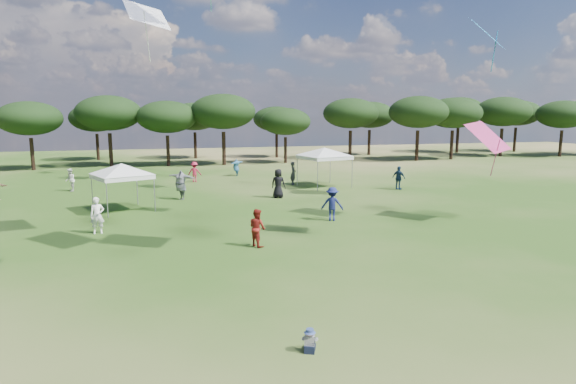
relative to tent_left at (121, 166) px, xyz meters
name	(u,v)px	position (x,y,z in m)	size (l,w,h in m)	color
tree_line	(212,114)	(7.93, 26.39, 2.83)	(108.78, 17.63, 7.77)	black
tent_left	(121,166)	(0.00, 0.00, 0.00)	(5.27, 5.27, 3.02)	gray
tent_right	(324,149)	(14.15, 5.74, 0.25)	(6.31, 6.31, 3.27)	gray
toddler	(310,341)	(5.37, -18.55, -2.34)	(0.44, 0.48, 0.58)	black
festival_crowd	(199,185)	(4.52, 2.99, -1.73)	(28.35, 24.35, 1.92)	maroon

